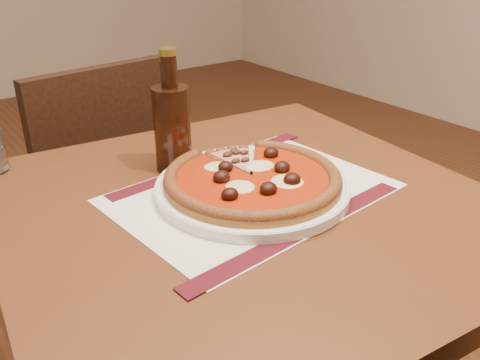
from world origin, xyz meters
The scene contains 7 objects.
table centered at (-0.14, -0.57, 0.65)m, with size 0.88×0.88×0.75m.
chair_far centered at (-0.15, 0.15, 0.49)m, with size 0.45×0.45×0.86m.
placemat centered at (-0.12, -0.56, 0.75)m, with size 0.46×0.33×0.00m, color beige.
plate centered at (-0.12, -0.56, 0.76)m, with size 0.34×0.34×0.02m, color white.
pizza centered at (-0.12, -0.56, 0.78)m, with size 0.31×0.31×0.04m.
ham_slice centered at (-0.08, -0.48, 0.78)m, with size 0.09×0.13×0.02m.
bottle centered at (-0.17, -0.39, 0.84)m, with size 0.07×0.07×0.23m.
Camera 1 is at (-0.60, -1.18, 1.16)m, focal length 38.00 mm.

